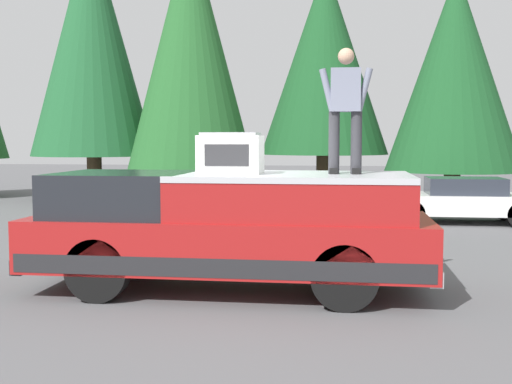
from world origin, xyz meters
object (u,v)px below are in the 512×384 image
compressor_unit (231,153)px  parked_car_grey (240,196)px  pickup_truck (230,229)px  parked_car_white (461,200)px  person_on_truck_bed (346,107)px

compressor_unit → parked_car_grey: 8.98m
pickup_truck → parked_car_white: bearing=-29.4°
parked_car_white → parked_car_grey: size_ratio=1.00×
person_on_truck_bed → parked_car_white: size_ratio=0.41×
compressor_unit → person_on_truck_bed: size_ratio=0.50×
pickup_truck → parked_car_grey: 8.72m
parked_car_white → parked_car_grey: (0.54, 5.82, 0.00)m
person_on_truck_bed → parked_car_white: 8.79m
pickup_truck → parked_car_white: size_ratio=1.35×
pickup_truck → parked_car_grey: pickup_truck is taller
parked_car_grey → pickup_truck: bearing=-171.6°
compressor_unit → parked_car_grey: (8.78, 1.31, -1.35)m
person_on_truck_bed → pickup_truck: bearing=91.5°
person_on_truck_bed → parked_car_grey: bearing=18.4°
parked_car_white → compressor_unit: bearing=151.3°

